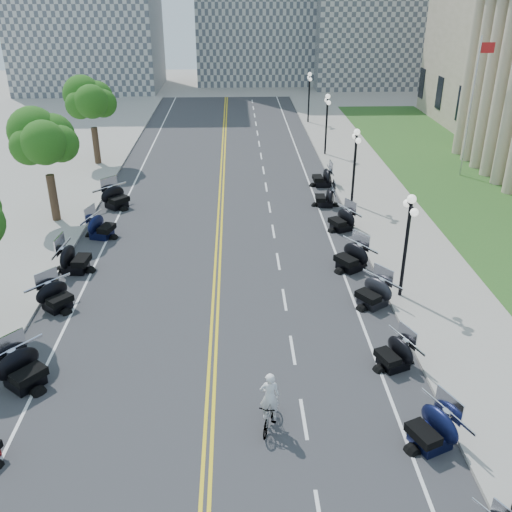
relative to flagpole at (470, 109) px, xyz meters
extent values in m
plane|color=gray|center=(-18.00, -22.00, -5.00)|extent=(160.00, 160.00, 0.00)
cube|color=#333335|center=(-18.00, -12.00, -5.00)|extent=(16.00, 90.00, 0.01)
cube|color=yellow|center=(-18.12, -12.00, -4.99)|extent=(0.12, 90.00, 0.00)
cube|color=yellow|center=(-17.88, -12.00, -4.99)|extent=(0.12, 90.00, 0.00)
cube|color=white|center=(-11.60, -12.00, -4.99)|extent=(0.12, 90.00, 0.00)
cube|color=white|center=(-24.40, -12.00, -4.99)|extent=(0.12, 90.00, 0.00)
cube|color=white|center=(-14.80, -26.00, -4.99)|extent=(0.12, 2.00, 0.00)
cube|color=white|center=(-14.80, -22.00, -4.99)|extent=(0.12, 2.00, 0.00)
cube|color=white|center=(-14.80, -18.00, -4.99)|extent=(0.12, 2.00, 0.00)
cube|color=white|center=(-14.80, -14.00, -4.99)|extent=(0.12, 2.00, 0.00)
cube|color=white|center=(-14.80, -10.00, -4.99)|extent=(0.12, 2.00, 0.00)
cube|color=white|center=(-14.80, -6.00, -4.99)|extent=(0.12, 2.00, 0.00)
cube|color=white|center=(-14.80, -2.00, -4.99)|extent=(0.12, 2.00, 0.00)
cube|color=white|center=(-14.80, 2.00, -4.99)|extent=(0.12, 2.00, 0.00)
cube|color=white|center=(-14.80, 6.00, -4.99)|extent=(0.12, 2.00, 0.00)
cube|color=white|center=(-14.80, 10.00, -4.99)|extent=(0.12, 2.00, 0.00)
cube|color=white|center=(-14.80, 14.00, -4.99)|extent=(0.12, 2.00, 0.00)
cube|color=white|center=(-14.80, 18.00, -4.99)|extent=(0.12, 2.00, 0.00)
cube|color=white|center=(-14.80, 22.00, -4.99)|extent=(0.12, 2.00, 0.00)
cube|color=white|center=(-14.80, 26.00, -4.99)|extent=(0.12, 2.00, 0.00)
cube|color=white|center=(-14.80, 30.00, -4.99)|extent=(0.12, 2.00, 0.00)
cube|color=#9E9991|center=(-7.50, -12.00, -4.92)|extent=(5.00, 90.00, 0.15)
cube|color=#9E9991|center=(-28.50, -12.00, -4.92)|extent=(5.00, 90.00, 0.15)
cube|color=#356023|center=(-0.50, -4.00, -4.95)|extent=(9.00, 60.00, 0.10)
imported|color=#A51414|center=(-15.99, -26.29, -4.45)|extent=(0.98, 1.90, 1.10)
imported|color=silver|center=(-15.99, -26.29, -3.00)|extent=(0.66, 0.43, 1.80)
camera|label=1|loc=(-16.97, -40.89, 8.41)|focal=40.00mm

